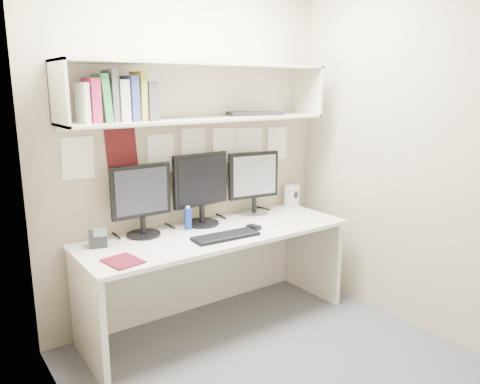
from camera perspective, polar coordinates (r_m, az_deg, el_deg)
floor at (r=3.25m, az=3.81°, el=-20.06°), size 2.40×2.00×0.01m
wall_back at (r=3.59m, az=-6.05°, el=5.32°), size 2.40×0.02×2.60m
wall_front at (r=2.12m, az=21.70°, el=-0.67°), size 2.40×0.02×2.60m
wall_left at (r=2.22m, az=-20.43°, el=0.04°), size 0.02×2.00×2.60m
wall_right at (r=3.65m, az=18.95°, el=4.82°), size 0.02×2.00×2.60m
desk at (r=3.54m, az=-2.86°, el=-10.42°), size 2.00×0.70×0.73m
overhead_hutch at (r=3.44m, az=-5.04°, el=12.03°), size 2.00×0.38×0.40m
pinned_papers at (r=3.59m, az=-5.98°, el=4.52°), size 1.92×0.01×0.48m
monitor_left at (r=3.32m, az=-11.94°, el=-0.71°), size 0.43×0.24×0.51m
monitor_center at (r=3.53m, az=-4.79°, el=0.61°), size 0.47×0.26×0.55m
monitor_right at (r=3.80m, az=1.69°, el=1.32°), size 0.44×0.24×0.52m
keyboard at (r=3.27m, az=-1.76°, el=-5.41°), size 0.48×0.19×0.02m
mouse at (r=3.45m, az=1.67°, el=-4.33°), size 0.08×0.11×0.03m
speaker at (r=4.12m, az=6.36°, el=-0.47°), size 0.11×0.12×0.19m
blue_bottle at (r=3.46m, az=-6.36°, el=-3.20°), size 0.06×0.06×0.17m
maroon_notebook at (r=2.92m, az=-14.09°, el=-8.19°), size 0.22×0.25×0.01m
desk_phone at (r=3.22m, az=-16.93°, el=-5.46°), size 0.14×0.13×0.14m
book_stack at (r=3.11m, az=-14.66°, el=10.88°), size 0.48×0.20×0.32m
hutch_tray at (r=3.69m, az=1.88°, el=9.56°), size 0.46×0.27×0.03m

